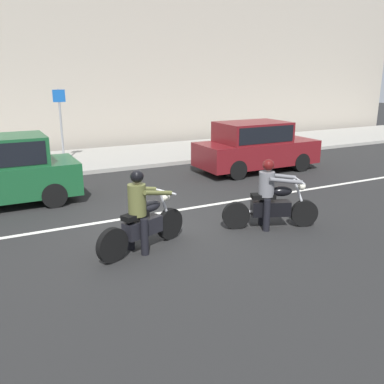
{
  "coord_description": "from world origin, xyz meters",
  "views": [
    {
      "loc": [
        -3.27,
        -8.18,
        3.31
      ],
      "look_at": [
        0.49,
        -0.91,
        1.0
      ],
      "focal_mm": 39.35,
      "sensor_mm": 36.0,
      "label": 1
    }
  ],
  "objects_px": {
    "motorcycle_with_rider_gray": "(271,200)",
    "parked_sedan_maroon": "(255,146)",
    "motorcycle_with_rider_olive": "(142,218)",
    "street_sign_post": "(61,118)"
  },
  "relations": [
    {
      "from": "parked_sedan_maroon",
      "to": "motorcycle_with_rider_olive",
      "type": "bearing_deg",
      "value": -141.88
    },
    {
      "from": "motorcycle_with_rider_gray",
      "to": "street_sign_post",
      "type": "relative_size",
      "value": 0.77
    },
    {
      "from": "motorcycle_with_rider_gray",
      "to": "parked_sedan_maroon",
      "type": "xyz_separation_m",
      "value": [
        3.03,
        4.83,
        0.24
      ]
    },
    {
      "from": "motorcycle_with_rider_gray",
      "to": "street_sign_post",
      "type": "distance_m",
      "value": 9.41
    },
    {
      "from": "motorcycle_with_rider_olive",
      "to": "street_sign_post",
      "type": "relative_size",
      "value": 0.77
    },
    {
      "from": "motorcycle_with_rider_gray",
      "to": "parked_sedan_maroon",
      "type": "height_order",
      "value": "parked_sedan_maroon"
    },
    {
      "from": "motorcycle_with_rider_olive",
      "to": "street_sign_post",
      "type": "bearing_deg",
      "value": 88.54
    },
    {
      "from": "motorcycle_with_rider_gray",
      "to": "parked_sedan_maroon",
      "type": "bearing_deg",
      "value": 57.91
    },
    {
      "from": "motorcycle_with_rider_gray",
      "to": "motorcycle_with_rider_olive",
      "type": "bearing_deg",
      "value": 177.43
    },
    {
      "from": "motorcycle_with_rider_olive",
      "to": "parked_sedan_maroon",
      "type": "xyz_separation_m",
      "value": [
        5.98,
        4.69,
        0.22
      ]
    }
  ]
}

